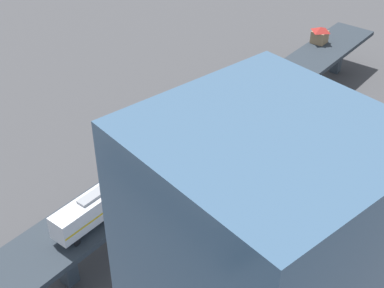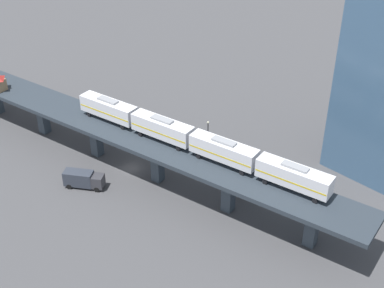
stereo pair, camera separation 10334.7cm
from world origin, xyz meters
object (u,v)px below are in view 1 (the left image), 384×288
(subway_train, at_px, (192,138))
(street_lamp, at_px, (273,190))
(street_car_black, at_px, (178,236))
(street_car_white, at_px, (308,157))
(signal_hut, at_px, (320,34))
(delivery_truck, at_px, (202,118))

(subway_train, height_order, street_lamp, subway_train)
(street_car_black, distance_m, street_lamp, 15.35)
(street_car_white, height_order, street_car_black, same)
(signal_hut, relative_size, street_car_black, 0.84)
(street_car_black, relative_size, delivery_truck, 0.62)
(street_car_black, height_order, street_lamp, street_lamp)
(signal_hut, bearing_deg, street_car_white, 127.41)
(street_car_black, bearing_deg, signal_hut, -69.93)
(signal_hut, xyz_separation_m, delivery_truck, (0.91, 31.01, -8.00))
(street_car_black, bearing_deg, delivery_truck, -47.28)
(subway_train, xyz_separation_m, street_car_white, (-6.07, -20.33, -9.57))
(signal_hut, xyz_separation_m, street_lamp, (-23.33, 38.46, -5.66))
(subway_train, height_order, signal_hut, subway_train)
(street_car_white, xyz_separation_m, street_lamp, (-4.54, 13.89, 3.17))
(subway_train, bearing_deg, street_car_black, 129.49)
(subway_train, relative_size, signal_hut, 13.06)
(delivery_truck, relative_size, street_lamp, 1.03)
(street_car_white, distance_m, delivery_truck, 20.74)
(street_car_white, bearing_deg, street_lamp, 108.09)
(signal_hut, bearing_deg, street_lamp, 121.24)
(street_lamp, bearing_deg, street_car_black, 74.63)
(signal_hut, bearing_deg, street_car_black, 110.07)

